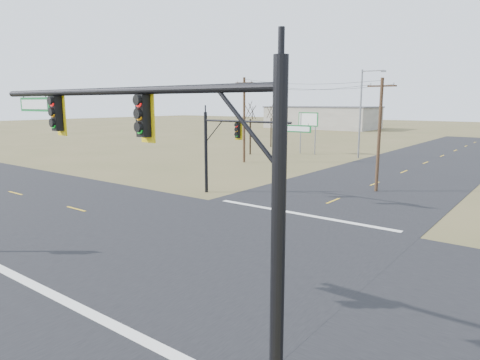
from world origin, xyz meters
name	(u,v)px	position (x,y,z in m)	size (l,w,h in m)	color
ground	(222,247)	(0.00, 0.00, 0.00)	(320.00, 320.00, 0.00)	brown
road_ew	(222,247)	(0.00, 0.00, 0.01)	(160.00, 14.00, 0.02)	black
road_ns	(222,247)	(0.00, 0.00, 0.01)	(14.00, 160.00, 0.02)	black
stop_bar_near	(76,307)	(0.00, -7.50, 0.03)	(12.00, 0.40, 0.01)	silver
stop_bar_far	(301,214)	(0.00, 7.50, 0.03)	(12.00, 0.40, 0.01)	silver
mast_arm_near	(156,151)	(4.20, -7.54, 5.48)	(10.93, 0.45, 7.55)	black
mast_arm_far	(241,136)	(-5.67, 9.02, 4.36)	(8.82, 0.54, 6.00)	black
utility_pole_near	(379,133)	(1.16, 17.08, 4.44)	(2.06, 0.46, 8.48)	#4C3120
utility_pole_far	(244,119)	(-16.68, 24.11, 4.91)	(2.31, 0.32, 9.45)	#4C3120
highway_sign	(308,124)	(-14.90, 35.80, 3.90)	(2.91, 0.20, 5.46)	gray
streetlight_c	(362,109)	(-7.54, 35.63, 5.94)	(2.96, 0.41, 10.57)	gray
bare_tree_a	(250,110)	(-20.59, 30.69, 5.74)	(3.11, 3.11, 7.26)	black
bare_tree_b	(271,111)	(-23.82, 40.59, 5.43)	(3.12, 3.12, 6.79)	black
warehouse_left	(322,118)	(-40.00, 90.00, 2.75)	(28.00, 14.00, 5.50)	#ACA799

